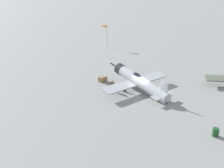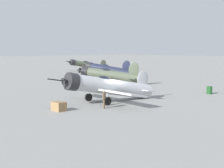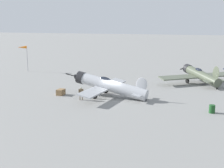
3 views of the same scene
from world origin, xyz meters
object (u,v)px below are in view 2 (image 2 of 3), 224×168
Objects in this scene: ground_crew_mechanic at (104,97)px; airplane_foreground at (108,87)px; airplane_far_line at (106,70)px; equipment_crate at (59,106)px; airplane_outer_stand at (87,65)px; fuel_drum at (209,90)px; airplane_mid_apron at (107,75)px.

airplane_foreground is at bearing 95.41° from ground_crew_mechanic.
equipment_crate is (24.18, -27.21, -1.05)m from airplane_far_line.
fuel_drum is at bearing 80.91° from airplane_outer_stand.
airplane_mid_apron is 16.22m from fuel_drum.
airplane_outer_stand is 7.72× the size of ground_crew_mechanic.
airplane_mid_apron is (-12.64, 11.34, -0.08)m from airplane_foreground.
airplane_far_line reaches higher than equipment_crate.
airplane_mid_apron reaches higher than ground_crew_mechanic.
airplane_far_line is (-10.60, 9.29, -0.03)m from airplane_mid_apron.
airplane_foreground is 3.90m from ground_crew_mechanic.
fuel_drum is at bearing 172.18° from airplane_foreground.
ground_crew_mechanic is (2.62, -2.84, -0.54)m from airplane_foreground.
ground_crew_mechanic reaches higher than equipment_crate.
ground_crew_mechanic is at bearing -92.97° from fuel_drum.
airplane_far_line reaches higher than fuel_drum.
airplane_mid_apron reaches higher than airplane_far_line.
airplane_foreground is at bearing 101.39° from airplane_mid_apron.
airplane_foreground reaches higher than fuel_drum.
ground_crew_mechanic is (41.23, -31.38, -0.46)m from airplane_outer_stand.
airplane_mid_apron reaches higher than fuel_drum.
airplane_far_line reaches higher than airplane_foreground.
airplane_mid_apron is at bearing -125.01° from airplane_foreground.
airplane_foreground is 16.98m from airplane_mid_apron.
airplane_outer_stand reaches higher than ground_crew_mechanic.
airplane_foreground is 13.32× the size of fuel_drum.
airplane_mid_apron is 0.93× the size of airplane_outer_stand.
airplane_far_line is 27.74m from fuel_drum.
ground_crew_mechanic is (25.86, -23.47, -0.43)m from airplane_far_line.
equipment_crate is at bearing 15.05° from airplane_foreground.
airplane_foreground reaches higher than airplane_outer_stand.
airplane_far_line is at bearing -124.70° from airplane_foreground.
airplane_foreground is 48.01m from airplane_outer_stand.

